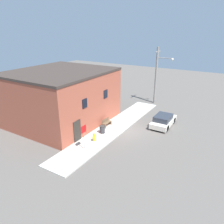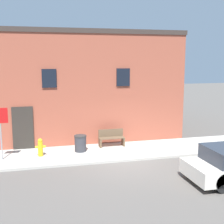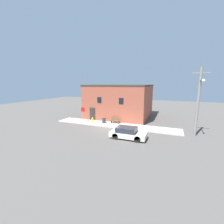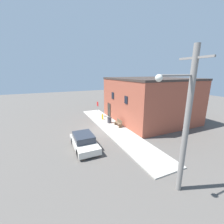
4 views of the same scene
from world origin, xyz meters
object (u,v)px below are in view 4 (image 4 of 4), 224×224
bench (119,123)px  parked_car (84,142)px  stop_sign (98,106)px  fire_hydrant (102,117)px  utility_pole (185,121)px  trash_bin (109,120)px

bench → parked_car: size_ratio=0.32×
parked_car → stop_sign: bearing=153.5°
fire_hydrant → utility_pole: utility_pole is taller
bench → parked_car: (3.57, -5.29, 0.12)m
stop_sign → fire_hydrant: bearing=3.9°
stop_sign → parked_car: stop_sign is taller
bench → stop_sign: bearing=-169.9°
trash_bin → fire_hydrant: bearing=-171.4°
fire_hydrant → utility_pole: (14.27, -0.80, 3.72)m
trash_bin → parked_car: 7.07m
stop_sign → trash_bin: (3.51, 0.40, -1.21)m
fire_hydrant → trash_bin: fire_hydrant is taller
fire_hydrant → parked_car: (7.09, -4.48, 0.12)m
bench → trash_bin: 1.74m
stop_sign → bench: stop_sign is taller
stop_sign → utility_pole: (15.91, -0.69, 2.53)m
fire_hydrant → trash_bin: size_ratio=1.04×
fire_hydrant → stop_sign: stop_sign is taller
trash_bin → parked_car: (5.22, -4.76, 0.13)m
bench → trash_bin: bench is taller
utility_pole → stop_sign: bearing=177.5°
fire_hydrant → parked_car: bearing=-32.3°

